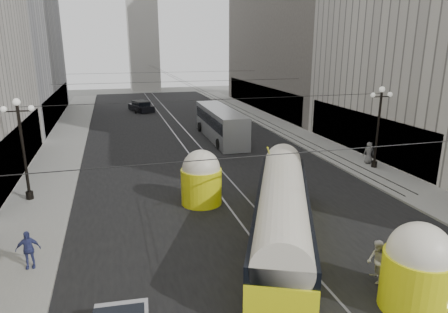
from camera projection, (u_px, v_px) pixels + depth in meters
road at (185, 139)px, 42.02m from camera, size 20.00×85.00×0.02m
sidewalk_left at (67, 138)px, 42.12m from camera, size 4.00×72.00×0.15m
sidewalk_right at (278, 126)px, 48.36m from camera, size 4.00×72.00×0.15m
rail_left at (178, 139)px, 41.83m from camera, size 0.12×85.00×0.04m
rail_right at (192, 138)px, 42.22m from camera, size 0.12×85.00×0.04m
distant_tower at (142, 17)px, 81.97m from camera, size 6.00×6.00×31.36m
lamppost_left_mid at (22, 144)px, 24.29m from camera, size 1.86×0.44×6.37m
lamppost_right_mid at (379, 123)px, 30.84m from camera, size 1.86×0.44×6.37m
catenary at (187, 83)px, 39.52m from camera, size 25.00×72.00×0.23m
streetcar at (282, 211)px, 19.56m from camera, size 7.93×14.71×3.48m
city_bus at (220, 122)px, 41.48m from camera, size 2.91×12.56×3.18m
sedan_white_far at (210, 114)px, 53.01m from camera, size 2.19×4.94×1.54m
sedan_dark_far at (141, 107)px, 58.83m from camera, size 3.57×5.38×1.57m
pedestrian_crossing_b at (377, 262)px, 16.51m from camera, size 0.91×1.05×1.84m
pedestrian_sidewalk_right at (369, 153)px, 32.64m from camera, size 0.98×0.75×1.77m
pedestrian_sidewalk_left at (28, 249)px, 17.29m from camera, size 1.04×0.62×1.73m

